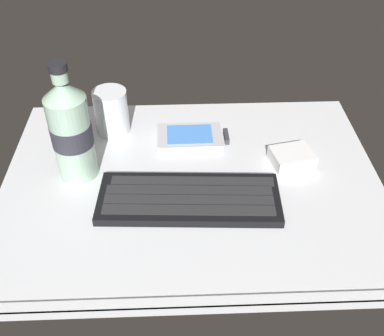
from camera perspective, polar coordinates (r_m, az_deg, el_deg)
ground_plane at (r=77.82cm, az=0.01°, el=-2.34°), size 64.00×48.00×2.80cm
keyboard at (r=73.19cm, az=-0.37°, el=-3.81°), size 29.53×12.48×1.70cm
handheld_device at (r=85.76cm, az=0.14°, el=3.86°), size 12.86×7.74×1.50cm
juice_cup at (r=88.04cm, az=-10.00°, el=6.78°), size 6.40×6.40×8.50cm
water_bottle at (r=75.97cm, az=-14.87°, el=4.58°), size 6.73×6.73×20.80cm
charger_block at (r=82.21cm, az=12.34°, el=1.30°), size 8.01×6.93×2.40cm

